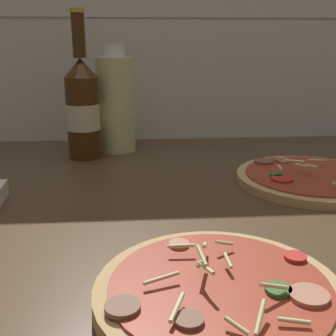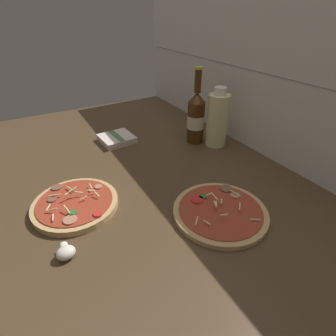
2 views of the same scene
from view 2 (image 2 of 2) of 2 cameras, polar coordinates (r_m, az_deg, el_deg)
name	(u,v)px [view 2 (image 2 of 2)]	position (r cm, az deg, el deg)	size (l,w,h in cm)	color
counter_slab	(147,188)	(80.90, -4.65, -4.27)	(160.00, 90.00, 2.50)	#4C3823
tile_backsplash	(270,74)	(95.58, 21.30, 18.51)	(160.00, 1.13, 60.00)	silver
pizza_near	(75,204)	(75.21, -19.51, -7.35)	(22.54, 22.54, 5.15)	tan
pizza_far	(220,211)	(70.22, 11.24, -9.27)	(24.46, 24.46, 4.11)	tan
beer_bottle	(196,117)	(102.35, 6.09, 11.01)	(6.55, 6.55, 28.36)	#47280F
oil_bottle	(217,120)	(100.90, 10.68, 10.32)	(7.91, 7.91, 22.12)	beige
mushroom_left	(66,252)	(62.82, -21.40, -16.67)	(4.29, 4.09, 2.86)	white
dish_towel	(117,139)	(106.87, -11.07, 6.28)	(13.00, 13.11, 2.56)	beige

